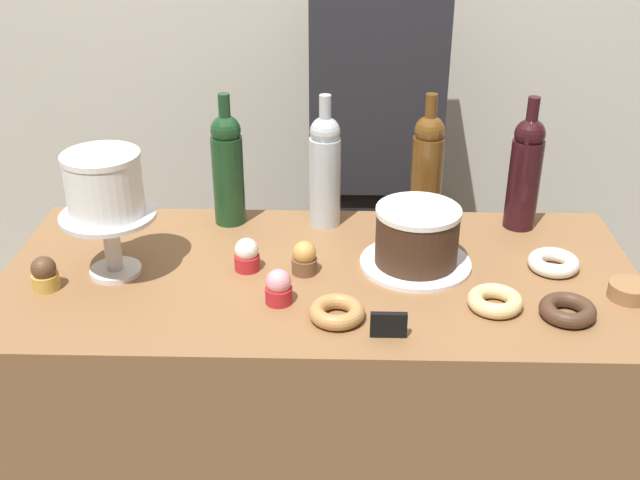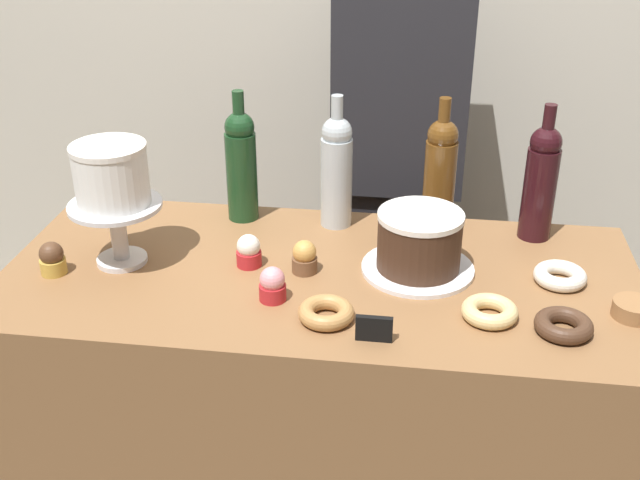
# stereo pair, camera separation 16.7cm
# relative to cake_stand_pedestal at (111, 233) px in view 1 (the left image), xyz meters

# --- Properties ---
(back_wall) EXTENTS (6.00, 0.05, 2.60)m
(back_wall) POSITION_rel_cake_stand_pedestal_xyz_m (0.45, 0.91, 0.32)
(back_wall) COLOR beige
(back_wall) RESTS_ON ground_plane
(display_counter) EXTENTS (1.39, 0.64, 0.88)m
(display_counter) POSITION_rel_cake_stand_pedestal_xyz_m (0.45, 0.01, -0.54)
(display_counter) COLOR brown
(display_counter) RESTS_ON ground_plane
(cake_stand_pedestal) EXTENTS (0.20, 0.20, 0.14)m
(cake_stand_pedestal) POSITION_rel_cake_stand_pedestal_xyz_m (0.00, 0.00, 0.00)
(cake_stand_pedestal) COLOR silver
(cake_stand_pedestal) RESTS_ON display_counter
(white_layer_cake) EXTENTS (0.16, 0.16, 0.13)m
(white_layer_cake) POSITION_rel_cake_stand_pedestal_xyz_m (0.00, 0.00, 0.11)
(white_layer_cake) COLOR white
(white_layer_cake) RESTS_ON cake_stand_pedestal
(silver_serving_platter) EXTENTS (0.25, 0.25, 0.01)m
(silver_serving_platter) POSITION_rel_cake_stand_pedestal_xyz_m (0.66, 0.05, -0.09)
(silver_serving_platter) COLOR white
(silver_serving_platter) RESTS_ON display_counter
(chocolate_round_cake) EXTENTS (0.19, 0.19, 0.13)m
(chocolate_round_cake) POSITION_rel_cake_stand_pedestal_xyz_m (0.66, 0.05, -0.02)
(chocolate_round_cake) COLOR #3D2619
(chocolate_round_cake) RESTS_ON silver_serving_platter
(wine_bottle_green) EXTENTS (0.08, 0.08, 0.33)m
(wine_bottle_green) POSITION_rel_cake_stand_pedestal_xyz_m (0.22, 0.27, 0.05)
(wine_bottle_green) COLOR #193D1E
(wine_bottle_green) RESTS_ON display_counter
(wine_bottle_clear) EXTENTS (0.08, 0.08, 0.33)m
(wine_bottle_clear) POSITION_rel_cake_stand_pedestal_xyz_m (0.45, 0.26, 0.05)
(wine_bottle_clear) COLOR #B2BCC1
(wine_bottle_clear) RESTS_ON display_counter
(wine_bottle_amber) EXTENTS (0.08, 0.08, 0.33)m
(wine_bottle_amber) POSITION_rel_cake_stand_pedestal_xyz_m (0.70, 0.28, 0.05)
(wine_bottle_amber) COLOR #5B3814
(wine_bottle_amber) RESTS_ON display_counter
(wine_bottle_dark_red) EXTENTS (0.08, 0.08, 0.33)m
(wine_bottle_dark_red) POSITION_rel_cake_stand_pedestal_xyz_m (0.93, 0.26, 0.05)
(wine_bottle_dark_red) COLOR black
(wine_bottle_dark_red) RESTS_ON display_counter
(cupcake_vanilla) EXTENTS (0.06, 0.06, 0.07)m
(cupcake_vanilla) POSITION_rel_cake_stand_pedestal_xyz_m (0.29, 0.02, -0.06)
(cupcake_vanilla) COLOR red
(cupcake_vanilla) RESTS_ON display_counter
(cupcake_chocolate) EXTENTS (0.06, 0.06, 0.07)m
(cupcake_chocolate) POSITION_rel_cake_stand_pedestal_xyz_m (-0.13, -0.07, -0.06)
(cupcake_chocolate) COLOR gold
(cupcake_chocolate) RESTS_ON display_counter
(cupcake_strawberry) EXTENTS (0.06, 0.06, 0.07)m
(cupcake_strawberry) POSITION_rel_cake_stand_pedestal_xyz_m (0.37, -0.11, -0.06)
(cupcake_strawberry) COLOR red
(cupcake_strawberry) RESTS_ON display_counter
(cupcake_caramel) EXTENTS (0.06, 0.06, 0.07)m
(cupcake_caramel) POSITION_rel_cake_stand_pedestal_xyz_m (0.41, 0.01, -0.06)
(cupcake_caramel) COLOR brown
(cupcake_caramel) RESTS_ON display_counter
(donut_maple) EXTENTS (0.11, 0.11, 0.03)m
(donut_maple) POSITION_rel_cake_stand_pedestal_xyz_m (0.48, -0.17, -0.08)
(donut_maple) COLOR #B27F47
(donut_maple) RESTS_ON display_counter
(donut_glazed) EXTENTS (0.11, 0.11, 0.03)m
(donut_glazed) POSITION_rel_cake_stand_pedestal_xyz_m (0.80, -0.12, -0.08)
(donut_glazed) COLOR #E0C17F
(donut_glazed) RESTS_ON display_counter
(donut_sugar) EXTENTS (0.11, 0.11, 0.03)m
(donut_sugar) POSITION_rel_cake_stand_pedestal_xyz_m (0.96, 0.04, -0.08)
(donut_sugar) COLOR silver
(donut_sugar) RESTS_ON display_counter
(donut_chocolate) EXTENTS (0.11, 0.11, 0.03)m
(donut_chocolate) POSITION_rel_cake_stand_pedestal_xyz_m (0.94, -0.15, -0.08)
(donut_chocolate) COLOR #472D1E
(donut_chocolate) RESTS_ON display_counter
(cookie_stack) EXTENTS (0.08, 0.08, 0.03)m
(cookie_stack) POSITION_rel_cake_stand_pedestal_xyz_m (1.09, -0.07, -0.08)
(cookie_stack) COLOR olive
(cookie_stack) RESTS_ON display_counter
(price_sign_chalkboard) EXTENTS (0.07, 0.01, 0.05)m
(price_sign_chalkboard) POSITION_rel_cake_stand_pedestal_xyz_m (0.58, -0.23, -0.07)
(price_sign_chalkboard) COLOR black
(price_sign_chalkboard) RESTS_ON display_counter
(barista_figure) EXTENTS (0.36, 0.22, 1.60)m
(barista_figure) POSITION_rel_cake_stand_pedestal_xyz_m (0.58, 0.61, -0.14)
(barista_figure) COLOR black
(barista_figure) RESTS_ON ground_plane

